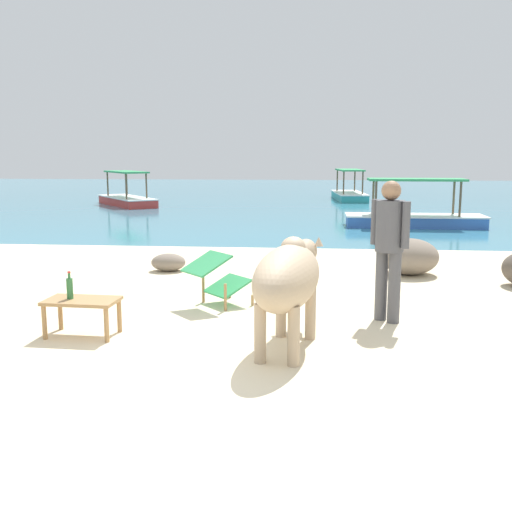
% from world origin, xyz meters
% --- Properties ---
extents(sand_beach, '(18.00, 14.00, 0.04)m').
position_xyz_m(sand_beach, '(0.00, 0.00, 0.02)').
color(sand_beach, beige).
rests_on(sand_beach, ground).
extents(water_surface, '(60.00, 36.00, 0.03)m').
position_xyz_m(water_surface, '(0.00, 22.00, 0.00)').
color(water_surface, teal).
rests_on(water_surface, ground).
extents(cow, '(0.84, 1.97, 1.10)m').
position_xyz_m(cow, '(0.77, 0.55, 0.76)').
color(cow, tan).
rests_on(cow, sand_beach).
extents(low_bench_table, '(0.78, 0.48, 0.40)m').
position_xyz_m(low_bench_table, '(-1.42, 0.78, 0.37)').
color(low_bench_table, '#A37A4C').
rests_on(low_bench_table, sand_beach).
extents(bottle, '(0.07, 0.07, 0.30)m').
position_xyz_m(bottle, '(-1.55, 0.79, 0.56)').
color(bottle, '#2D6B38').
rests_on(bottle, low_bench_table).
extents(deck_chair_far, '(0.92, 0.91, 0.68)m').
position_xyz_m(deck_chair_far, '(-0.19, 2.17, 0.42)').
color(deck_chair_far, '#A37A4C').
rests_on(deck_chair_far, sand_beach).
extents(person_standing, '(0.40, 0.37, 1.62)m').
position_xyz_m(person_standing, '(1.87, 1.65, 0.99)').
color(person_standing, '#4C4C51').
rests_on(person_standing, sand_beach).
extents(shore_rock_medium, '(1.24, 1.23, 0.58)m').
position_xyz_m(shore_rock_medium, '(2.57, 4.47, 0.33)').
color(shore_rock_medium, gray).
rests_on(shore_rock_medium, sand_beach).
extents(shore_rock_small, '(0.60, 0.49, 0.29)m').
position_xyz_m(shore_rock_small, '(-1.35, 4.38, 0.18)').
color(shore_rock_small, gray).
rests_on(shore_rock_small, sand_beach).
extents(boat_red, '(3.11, 3.64, 1.29)m').
position_xyz_m(boat_red, '(-5.99, 17.10, 0.29)').
color(boat_red, '#C63833').
rests_on(boat_red, water_surface).
extents(boat_teal, '(1.44, 3.75, 1.29)m').
position_xyz_m(boat_teal, '(2.60, 20.60, 0.29)').
color(boat_teal, teal).
rests_on(boat_teal, water_surface).
extents(boat_blue, '(3.68, 1.19, 1.29)m').
position_xyz_m(boat_blue, '(3.77, 11.18, 0.29)').
color(boat_blue, '#3866B7').
rests_on(boat_blue, water_surface).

